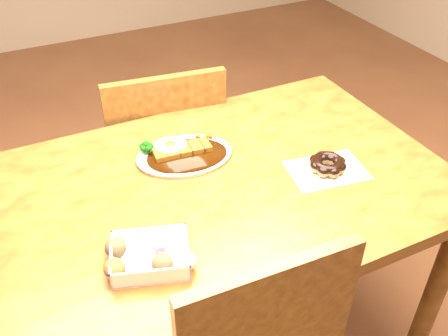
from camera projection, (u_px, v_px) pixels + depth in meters
name	position (u px, v px, depth m)	size (l,w,h in m)	color
table	(223.00, 209.00, 1.38)	(1.20, 0.80, 0.75)	#502A10
chair_far	(164.00, 157.00, 1.88)	(0.47, 0.47, 0.87)	#502A10
katsu_curry_plate	(182.00, 153.00, 1.40)	(0.29, 0.23, 0.05)	white
donut_box	(148.00, 256.00, 1.08)	(0.20, 0.18, 0.05)	white
pon_de_ring	(328.00, 165.00, 1.35)	(0.23, 0.17, 0.04)	silver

